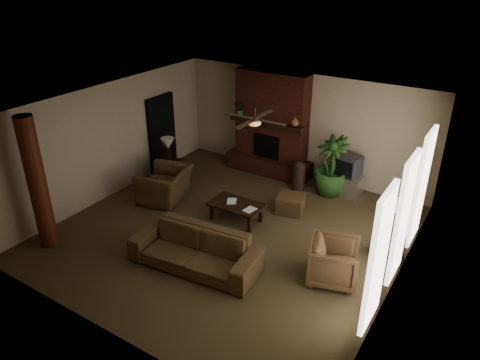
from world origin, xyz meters
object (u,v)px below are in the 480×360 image
Objects in this scene: floor_plant at (330,178)px; sofa at (195,244)px; floor_vase at (299,174)px; side_table_right at (389,243)px; tv_stand at (345,184)px; log_column at (37,184)px; coffee_table at (236,206)px; armchair_left at (165,180)px; ottoman at (291,204)px; armchair_right at (334,260)px; lamp_left at (168,145)px; lamp_right at (395,211)px; side_table_left at (172,171)px.

sofa is at bearing -103.69° from floor_plant.
sofa is 1.65× the size of floor_plant.
side_table_right is at bearing -30.64° from floor_vase.
tv_stand is 0.56× the size of floor_plant.
coffee_table is (2.80, 2.89, -1.03)m from log_column.
armchair_left is 2.03× the size of ottoman.
ottoman is (-1.80, 1.87, -0.25)m from armchair_right.
lamp_left is at bearing 87.63° from log_column.
floor_vase is 0.50× the size of floor_plant.
tv_stand reaches higher than ottoman.
sofa is at bearing -141.74° from lamp_right.
sofa is 4.58× the size of side_table_right.
floor_plant is at bearing 70.51° from sofa.
armchair_right is 3.49m from floor_plant.
sofa is 2.79× the size of armchair_right.
sofa is at bearing -103.85° from tv_stand.
lamp_left is (0.15, 3.70, -0.40)m from log_column.
sofa is 3.96m from lamp_left.
lamp_right reaches higher than floor_vase.
log_column is at bearing -150.54° from lamp_right.
coffee_table is 2.69m from floor_plant.
armchair_right is at bearing 66.80° from armchair_left.
side_table_left is at bearing 130.92° from sofa.
log_column is 3.64× the size of floor_vase.
sofa is at bearing -93.64° from floor_vase.
log_column is 5.09× the size of side_table_left.
sofa is 3.91m from side_table_left.
lamp_left reaches higher than floor_vase.
floor_vase is (2.53, 2.25, -0.10)m from armchair_left.
ottoman is 0.78× the size of floor_vase.
armchair_left is 1.59× the size of floor_vase.
lamp_right is (1.69, -2.02, 0.75)m from tv_stand.
armchair_left is 1.19m from lamp_left.
armchair_left is at bearing -173.57° from side_table_right.
log_column is at bearing -166.92° from sofa.
tv_stand is at bearing 112.30° from armchair_left.
lamp_left is at bearing -159.35° from armchair_left.
armchair_right reaches higher than side_table_left.
lamp_right is (5.93, -0.26, 0.00)m from lamp_left.
floor_vase reaches higher than coffee_table.
floor_vase is 3.25m from side_table_right.
armchair_left is 3.39m from floor_vase.
floor_plant reaches higher than coffee_table.
coffee_table is (2.02, 0.09, -0.16)m from armchair_left.
armchair_left reaches higher than coffee_table.
sofa reaches higher than ottoman.
floor_plant reaches higher than ottoman.
coffee_table is 0.79× the size of floor_plant.
ottoman is 2.50m from side_table_right.
log_column is 3.89m from side_table_left.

